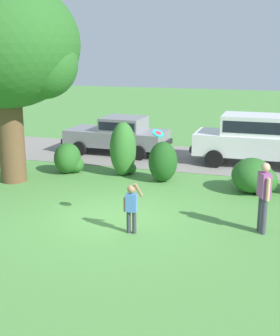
{
  "coord_description": "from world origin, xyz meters",
  "views": [
    {
      "loc": [
        4.22,
        -10.77,
        4.35
      ],
      "look_at": [
        0.42,
        1.17,
        1.1
      ],
      "focal_mm": 49.64,
      "sensor_mm": 36.0,
      "label": 1
    }
  ],
  "objects_px": {
    "parked_suv": "(255,137)",
    "adult_onlooker": "(264,194)",
    "child_thrower": "(131,205)",
    "frisbee": "(158,133)",
    "parked_sedan": "(119,134)",
    "oak_tree_large": "(8,49)"
  },
  "relations": [
    {
      "from": "parked_sedan",
      "to": "adult_onlooker",
      "type": "xyz_separation_m",
      "value": [
        6.3,
        -7.14,
        0.13
      ]
    },
    {
      "from": "oak_tree_large",
      "to": "frisbee",
      "type": "xyz_separation_m",
      "value": [
        5.72,
        -2.87,
        -1.89
      ]
    },
    {
      "from": "child_thrower",
      "to": "parked_suv",
      "type": "bearing_deg",
      "value": 73.63
    },
    {
      "from": "parked_sedan",
      "to": "adult_onlooker",
      "type": "height_order",
      "value": "adult_onlooker"
    },
    {
      "from": "oak_tree_large",
      "to": "parked_sedan",
      "type": "height_order",
      "value": "oak_tree_large"
    },
    {
      "from": "parked_sedan",
      "to": "adult_onlooker",
      "type": "relative_size",
      "value": 2.55
    },
    {
      "from": "parked_sedan",
      "to": "oak_tree_large",
      "type": "bearing_deg",
      "value": -110.66
    },
    {
      "from": "parked_suv",
      "to": "adult_onlooker",
      "type": "bearing_deg",
      "value": -84.23
    },
    {
      "from": "adult_onlooker",
      "to": "frisbee",
      "type": "bearing_deg",
      "value": -164.64
    },
    {
      "from": "child_thrower",
      "to": "adult_onlooker",
      "type": "distance_m",
      "value": 3.17
    },
    {
      "from": "parked_sedan",
      "to": "child_thrower",
      "type": "relative_size",
      "value": 3.46
    },
    {
      "from": "parked_suv",
      "to": "frisbee",
      "type": "distance_m",
      "value": 7.83
    },
    {
      "from": "frisbee",
      "to": "adult_onlooker",
      "type": "height_order",
      "value": "frisbee"
    },
    {
      "from": "oak_tree_large",
      "to": "parked_suv",
      "type": "relative_size",
      "value": 1.38
    },
    {
      "from": "oak_tree_large",
      "to": "adult_onlooker",
      "type": "relative_size",
      "value": 3.73
    },
    {
      "from": "oak_tree_large",
      "to": "parked_suv",
      "type": "distance_m",
      "value": 9.37
    },
    {
      "from": "child_thrower",
      "to": "frisbee",
      "type": "distance_m",
      "value": 1.82
    },
    {
      "from": "oak_tree_large",
      "to": "child_thrower",
      "type": "xyz_separation_m",
      "value": [
        5.17,
        -3.21,
        -3.59
      ]
    },
    {
      "from": "parked_sedan",
      "to": "parked_suv",
      "type": "relative_size",
      "value": 0.95
    },
    {
      "from": "child_thrower",
      "to": "adult_onlooker",
      "type": "xyz_separation_m",
      "value": [
        2.99,
        1.0,
        0.27
      ]
    },
    {
      "from": "parked_suv",
      "to": "parked_sedan",
      "type": "bearing_deg",
      "value": 176.91
    },
    {
      "from": "parked_sedan",
      "to": "adult_onlooker",
      "type": "distance_m",
      "value": 9.52
    }
  ]
}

